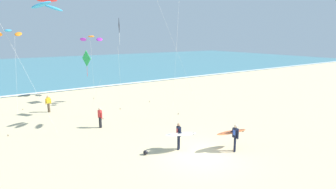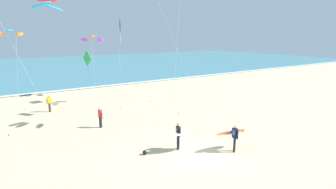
{
  "view_description": "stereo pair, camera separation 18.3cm",
  "coord_description": "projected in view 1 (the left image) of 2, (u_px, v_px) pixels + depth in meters",
  "views": [
    {
      "loc": [
        -10.25,
        -11.56,
        6.95
      ],
      "look_at": [
        0.74,
        4.51,
        2.81
      ],
      "focal_mm": 29.83,
      "sensor_mm": 36.0,
      "label": 1
    },
    {
      "loc": [
        -10.1,
        -11.66,
        6.95
      ],
      "look_at": [
        0.74,
        4.51,
        2.81
      ],
      "focal_mm": 29.83,
      "sensor_mm": 36.0,
      "label": 2
    }
  ],
  "objects": [
    {
      "name": "ground_plane",
      "position": [
        201.0,
        156.0,
        16.44
      ],
      "size": [
        160.0,
        160.0,
        0.0
      ],
      "primitive_type": "plane",
      "color": "beige"
    },
    {
      "name": "ocean_water",
      "position": [
        35.0,
        68.0,
        60.45
      ],
      "size": [
        160.0,
        60.0,
        0.08
      ],
      "primitive_type": "cube",
      "color": "teal",
      "rests_on": "ground"
    },
    {
      "name": "shoreline_foam",
      "position": [
        76.0,
        89.0,
        36.46
      ],
      "size": [
        160.0,
        0.82,
        0.01
      ],
      "primitive_type": "cube",
      "color": "white",
      "rests_on": "ocean_water"
    },
    {
      "name": "surfer_lead",
      "position": [
        180.0,
        134.0,
        16.99
      ],
      "size": [
        2.03,
        1.16,
        1.71
      ],
      "color": "black",
      "rests_on": "ground"
    },
    {
      "name": "surfer_trailing",
      "position": [
        233.0,
        134.0,
        17.01
      ],
      "size": [
        2.26,
        1.04,
        1.71
      ],
      "color": "black",
      "rests_on": "ground"
    },
    {
      "name": "kite_arc_amber_near",
      "position": [
        91.0,
        39.0,
        31.57
      ],
      "size": [
        2.72,
        2.77,
        6.92
      ],
      "color": "purple",
      "rests_on": "ground"
    },
    {
      "name": "kite_diamond_charcoal_high",
      "position": [
        119.0,
        27.0,
        28.07
      ],
      "size": [
        1.84,
        3.45,
        8.67
      ],
      "color": "black",
      "rests_on": "ground"
    },
    {
      "name": "kite_diamond_emerald_close",
      "position": [
        87.0,
        60.0,
        23.98
      ],
      "size": [
        0.6,
        2.83,
        5.7
      ],
      "color": "green",
      "rests_on": "ground"
    },
    {
      "name": "kite_arc_scarlet_outer",
      "position": [
        47.0,
        5.0,
        17.9
      ],
      "size": [
        4.27,
        3.4,
        9.24
      ],
      "color": "#2D99DB",
      "rests_on": "ground"
    },
    {
      "name": "kite_arc_cobalt_extra",
      "position": [
        8.0,
        33.0,
        23.01
      ],
      "size": [
        2.21,
        2.84,
        7.43
      ],
      "color": "orange",
      "rests_on": "ground"
    },
    {
      "name": "bystander_yellow_top",
      "position": [
        48.0,
        104.0,
        25.58
      ],
      "size": [
        0.5,
        0.22,
        1.59
      ],
      "color": "#4C3D2D",
      "rests_on": "ground"
    },
    {
      "name": "bystander_red_top",
      "position": [
        100.0,
        117.0,
        21.26
      ],
      "size": [
        0.26,
        0.48,
        1.59
      ],
      "color": "black",
      "rests_on": "ground"
    },
    {
      "name": "beach_ball",
      "position": [
        145.0,
        152.0,
        16.54
      ],
      "size": [
        0.28,
        0.28,
        0.28
      ],
      "primitive_type": "sphere",
      "color": "black",
      "rests_on": "ground"
    }
  ]
}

